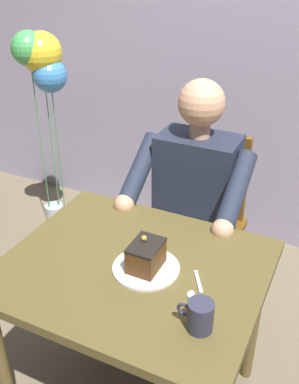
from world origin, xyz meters
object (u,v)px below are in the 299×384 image
seated_person (189,209)px  dessert_spoon (194,288)px  chair (201,215)px  cake_slice (145,256)px  dining_table (134,286)px  coffee_cup (200,315)px  balloon_display (42,79)px

seated_person → dessert_spoon: size_ratio=8.84×
chair → cake_slice: size_ratio=6.94×
chair → seated_person: seated_person is taller
dining_table → cake_slice: cake_slice is taller
dining_table → dessert_spoon: bearing=174.6°
dining_table → coffee_cup: bearing=150.4°
seated_person → balloon_display: (1.01, -0.31, 0.41)m
balloon_display → cake_slice: bearing=140.8°
chair → seated_person: size_ratio=0.75×
balloon_display → dessert_spoon: bearing=144.7°
coffee_cup → balloon_display: 1.70m
coffee_cup → dessert_spoon: size_ratio=0.82×
coffee_cup → balloon_display: (1.32, -1.04, 0.28)m
seated_person → coffee_cup: seated_person is taller
chair → dessert_spoon: size_ratio=6.61×
cake_slice → balloon_display: bearing=-39.2°
cake_slice → dining_table: bearing=-4.3°
dessert_spoon → balloon_display: (1.25, -0.88, 0.33)m
dessert_spoon → balloon_display: 1.57m
seated_person → chair: bearing=-90.0°
dessert_spoon → dining_table: bearing=-5.4°
seated_person → dessert_spoon: 0.63m
chair → coffee_cup: bearing=108.9°
dining_table → seated_person: 0.56m
dining_table → chair: (0.00, -0.73, -0.11)m
chair → dining_table: bearing=90.0°
seated_person → dessert_spoon: seated_person is taller
coffee_cup → dessert_spoon: (0.07, -0.15, -0.05)m
seated_person → dessert_spoon: (-0.24, 0.58, 0.08)m
cake_slice → seated_person: bearing=-84.9°
balloon_display → dining_table: bearing=139.6°
dining_table → balloon_display: balloon_display is taller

